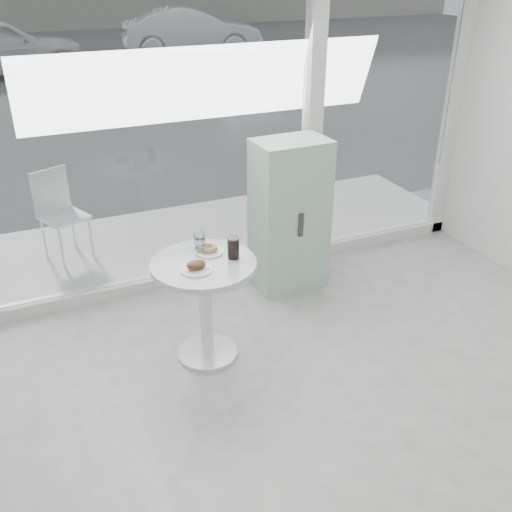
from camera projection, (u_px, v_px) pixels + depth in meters
name	position (u px, v px, depth m)	size (l,w,h in m)	color
storefront	(222.00, 83.00, 4.50)	(5.00, 0.14, 3.00)	silver
main_table	(205.00, 290.00, 3.94)	(0.72, 0.72, 0.77)	white
patio_deck	(193.00, 237.00, 5.91)	(5.60, 1.60, 0.05)	silver
street	(58.00, 63.00, 15.83)	(40.00, 24.00, 0.00)	#3A3A3A
mint_cabinet	(289.00, 216.00, 4.82)	(0.62, 0.43, 1.31)	#9CC7AE
patio_chair	(59.00, 209.00, 5.27)	(0.48, 0.48, 0.84)	white
car_silver	(191.00, 32.00, 16.70)	(1.40, 4.02, 1.33)	#B5B8BE
plate_fritter	(197.00, 267.00, 3.73)	(0.21, 0.21, 0.07)	white
plate_donut	(209.00, 250.00, 3.96)	(0.21, 0.21, 0.05)	white
water_tumbler_a	(201.00, 247.00, 3.94)	(0.07, 0.07, 0.11)	white
water_tumbler_b	(199.00, 241.00, 3.99)	(0.08, 0.08, 0.13)	white
cola_glass	(233.00, 248.00, 3.86)	(0.08, 0.08, 0.16)	white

